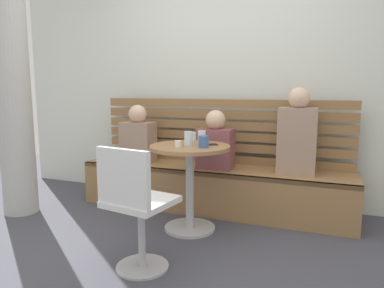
% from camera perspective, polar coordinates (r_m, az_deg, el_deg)
% --- Properties ---
extents(ground, '(8.00, 8.00, 0.00)m').
position_cam_1_polar(ground, '(2.66, -5.14, -18.33)').
color(ground, '#42424C').
extents(back_wall, '(5.20, 0.10, 2.90)m').
position_cam_1_polar(back_wall, '(3.91, 5.48, 12.26)').
color(back_wall, silver).
rests_on(back_wall, ground).
extents(concrete_pillar, '(0.32, 0.32, 2.80)m').
position_cam_1_polar(concrete_pillar, '(3.81, -26.95, 10.71)').
color(concrete_pillar, '#B2B2AD').
rests_on(concrete_pillar, ground).
extents(booth_bench, '(2.70, 0.52, 0.44)m').
position_cam_1_polar(booth_bench, '(3.62, 3.29, -7.09)').
color(booth_bench, olive).
rests_on(booth_bench, ground).
extents(booth_backrest, '(2.65, 0.04, 0.67)m').
position_cam_1_polar(booth_backrest, '(3.73, 4.50, 2.11)').
color(booth_backrest, olive).
rests_on(booth_backrest, booth_bench).
extents(cafe_table, '(0.68, 0.68, 0.74)m').
position_cam_1_polar(cafe_table, '(3.04, -0.36, -4.35)').
color(cafe_table, '#ADADB2').
rests_on(cafe_table, ground).
extents(white_chair, '(0.46, 0.46, 0.85)m').
position_cam_1_polar(white_chair, '(2.38, -9.13, -9.59)').
color(white_chair, '#ADADB2').
rests_on(white_chair, ground).
extents(person_adult, '(0.34, 0.22, 0.79)m').
position_cam_1_polar(person_adult, '(3.38, 16.49, 1.36)').
color(person_adult, '#9E7F6B').
rests_on(person_adult, booth_bench).
extents(person_child_left, '(0.34, 0.22, 0.61)m').
position_cam_1_polar(person_child_left, '(3.82, -8.62, 1.09)').
color(person_child_left, '#9E7F6B').
rests_on(person_child_left, booth_bench).
extents(person_child_middle, '(0.34, 0.22, 0.57)m').
position_cam_1_polar(person_child_middle, '(3.47, 3.75, 0.12)').
color(person_child_middle, brown).
rests_on(person_child_middle, booth_bench).
extents(cup_mug_blue, '(0.08, 0.08, 0.09)m').
position_cam_1_polar(cup_mug_blue, '(2.89, 1.86, 0.37)').
color(cup_mug_blue, '#3D5B9E').
rests_on(cup_mug_blue, cafe_table).
extents(cup_glass_tall, '(0.07, 0.07, 0.12)m').
position_cam_1_polar(cup_glass_tall, '(2.98, -0.57, 0.88)').
color(cup_glass_tall, silver).
rests_on(cup_glass_tall, cafe_table).
extents(cup_espresso_small, '(0.06, 0.06, 0.05)m').
position_cam_1_polar(cup_espresso_small, '(2.90, -2.25, 0.01)').
color(cup_espresso_small, silver).
rests_on(cup_espresso_small, cafe_table).
extents(cup_water_clear, '(0.07, 0.07, 0.11)m').
position_cam_1_polar(cup_water_clear, '(3.13, 1.57, 1.16)').
color(cup_water_clear, white).
rests_on(cup_water_clear, cafe_table).
extents(cup_glass_short, '(0.08, 0.08, 0.08)m').
position_cam_1_polar(cup_glass_short, '(3.25, -0.04, 1.19)').
color(cup_glass_short, silver).
rests_on(cup_glass_short, cafe_table).
extents(phone_on_table, '(0.16, 0.14, 0.01)m').
position_cam_1_polar(phone_on_table, '(3.02, 2.70, -0.10)').
color(phone_on_table, black).
rests_on(phone_on_table, cafe_table).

